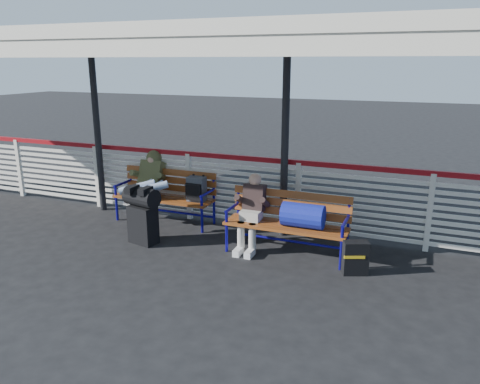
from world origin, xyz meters
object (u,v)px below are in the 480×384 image
at_px(luggage_stack, 142,213).
at_px(suitcase_side, 355,258).
at_px(traveler_man, 146,185).
at_px(companion_person, 251,211).
at_px(bench_left, 174,191).
at_px(bench_right, 296,216).

relative_size(luggage_stack, suitcase_side, 1.98).
distance_m(traveler_man, companion_person, 2.02).
bearing_deg(suitcase_side, companion_person, 147.38).
xyz_separation_m(bench_left, traveler_man, (-0.31, -0.37, 0.15)).
xyz_separation_m(bench_right, traveler_man, (-2.68, 0.25, 0.14)).
bearing_deg(suitcase_side, luggage_stack, 160.02).
height_order(luggage_stack, bench_right, bench_right).
bearing_deg(traveler_man, suitcase_side, -8.70).
bearing_deg(bench_right, companion_person, -179.57).
height_order(luggage_stack, suitcase_side, luggage_stack).
bearing_deg(companion_person, traveler_man, 172.80).
bearing_deg(suitcase_side, bench_left, 142.32).
xyz_separation_m(luggage_stack, companion_person, (1.65, 0.42, 0.10)).
distance_m(bench_left, companion_person, 1.79).
distance_m(bench_left, bench_right, 2.44).
xyz_separation_m(companion_person, suitcase_side, (1.60, -0.30, -0.37)).
height_order(bench_right, traveler_man, traveler_man).
xyz_separation_m(luggage_stack, suitcase_side, (3.25, 0.12, -0.26)).
bearing_deg(bench_left, companion_person, -20.19).
relative_size(bench_left, bench_right, 1.00).
bearing_deg(companion_person, suitcase_side, -10.54).
height_order(companion_person, suitcase_side, companion_person).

